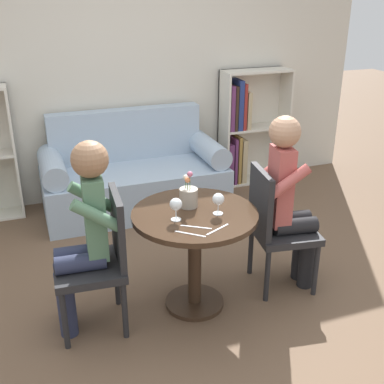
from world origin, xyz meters
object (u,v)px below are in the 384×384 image
Objects in this scene: couch at (134,177)px; wine_glass_left at (176,205)px; person_left at (84,232)px; wine_glass_right at (218,200)px; person_right at (290,199)px; chair_left at (101,256)px; flower_vase at (189,196)px; chair_right at (275,224)px; bookshelf_right at (245,129)px.

wine_glass_left is (-0.14, -1.76, 0.49)m from couch.
person_left is 0.84m from wine_glass_right.
person_left is 0.97× the size of person_right.
flower_vase is (0.60, 0.08, 0.28)m from chair_left.
wine_glass_left is (0.55, -0.09, 0.13)m from person_left.
chair_left is 1.32m from person_right.
wine_glass_left is at bearing 178.15° from wine_glass_right.
flower_vase is at bearing 101.85° from chair_left.
chair_right is 0.71× the size of person_right.
person_left is at bearing 173.52° from wine_glass_right.
chair_left is at bearing -109.88° from couch.
couch is at bearing 28.33° from chair_right.
chair_left reaches higher than wine_glass_left.
wine_glass_left is 1.03× the size of wine_glass_right.
person_right reaches higher than chair_left.
wine_glass_left is at bearing -131.06° from flower_vase.
person_right is at bearing -67.66° from couch.
flower_vase reaches higher than couch.
couch is 7.01× the size of flower_vase.
chair_left and chair_right have the same top height.
person_left is at bearing 97.62° from person_right.
person_right reaches higher than flower_vase.
couch is at bearing -168.49° from bookshelf_right.
bookshelf_right is 2.79m from person_left.
bookshelf_right is 1.36× the size of chair_left.
bookshelf_right is 2.50m from wine_glass_left.
chair_right is at bearing 6.85° from wine_glass_left.
wine_glass_left is 0.58× the size of flower_vase.
wine_glass_right is at bearing -1.85° from wine_glass_left.
wine_glass_left is (-0.75, -0.09, 0.31)m from chair_right.
chair_left is 0.20m from person_left.
chair_left is at bearing 99.00° from chair_right.
bookshelf_right is 2.36m from wine_glass_right.
person_right is (1.31, -0.01, 0.19)m from chair_left.
bookshelf_right is 8.84× the size of wine_glass_right.
person_right is at bearing 93.77° from chair_left.
wine_glass_left is at bearing 84.88° from chair_left.
chair_left is 0.67m from flower_vase.
chair_left is at bearing 173.56° from wine_glass_right.
chair_right is at bearing 94.24° from person_left.
couch is 1.36× the size of person_right.
wine_glass_left is at bearing 105.11° from chair_right.
couch is 1.79m from chair_right.
chair_left is 0.56m from wine_glass_left.
wine_glass_left is 0.28m from wine_glass_right.
couch is 1.41× the size of bookshelf_right.
bookshelf_right is 1.36× the size of chair_right.
couch is 1.40× the size of person_left.
chair_right is at bearing 94.74° from chair_left.
couch is 1.36m from bookshelf_right.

